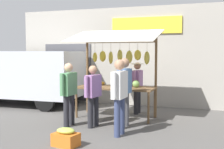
{
  "coord_description": "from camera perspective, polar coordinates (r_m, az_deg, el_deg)",
  "views": [
    {
      "loc": [
        -2.76,
        7.85,
        1.88
      ],
      "look_at": [
        0.0,
        0.3,
        1.25
      ],
      "focal_mm": 47.67,
      "sensor_mm": 36.0,
      "label": 1
    }
  ],
  "objects": [
    {
      "name": "ground_plane",
      "position": [
        8.53,
        0.7,
        -8.25
      ],
      "size": [
        40.0,
        40.0,
        0.0
      ],
      "primitive_type": "plane",
      "color": "#514F4C"
    },
    {
      "name": "street_backdrop",
      "position": [
        10.43,
        4.47,
        3.48
      ],
      "size": [
        9.0,
        0.3,
        3.4
      ],
      "color": "#9E998E",
      "rests_on": "ground"
    },
    {
      "name": "market_stall",
      "position": [
        8.38,
        0.97,
        2.28
      ],
      "size": [
        2.5,
        1.46,
        2.5
      ],
      "color": "brown",
      "rests_on": "ground"
    },
    {
      "name": "vendor_with_sunhat",
      "position": [
        8.96,
        4.88,
        -1.79
      ],
      "size": [
        0.4,
        0.67,
        1.55
      ],
      "rotation": [
        0.0,
        0.0,
        1.56
      ],
      "color": "#232328",
      "rests_on": "ground"
    },
    {
      "name": "shopper_in_striped_shirt",
      "position": [
        7.52,
        -8.29,
        -2.96
      ],
      "size": [
        0.24,
        0.68,
        1.59
      ],
      "rotation": [
        0.0,
        0.0,
        -1.62
      ],
      "color": "#232328",
      "rests_on": "ground"
    },
    {
      "name": "shopper_with_ponytail",
      "position": [
        6.59,
        1.45,
        -3.28
      ],
      "size": [
        0.24,
        0.72,
        1.7
      ],
      "rotation": [
        0.0,
        0.0,
        -1.6
      ],
      "color": "navy",
      "rests_on": "ground"
    },
    {
      "name": "shopper_with_shopping_bag",
      "position": [
        7.36,
        -3.66,
        -3.39
      ],
      "size": [
        0.29,
        0.66,
        1.53
      ],
      "rotation": [
        0.0,
        0.0,
        -1.73
      ],
      "color": "#232328",
      "rests_on": "ground"
    },
    {
      "name": "shopper_in_grey_tee",
      "position": [
        7.3,
        2.42,
        -2.44
      ],
      "size": [
        0.23,
        0.72,
        1.71
      ],
      "rotation": [
        0.0,
        0.0,
        -1.59
      ],
      "color": "#4C4C51",
      "rests_on": "ground"
    },
    {
      "name": "parked_van",
      "position": [
        11.05,
        -18.11,
        0.33
      ],
      "size": [
        4.5,
        2.1,
        1.88
      ],
      "rotation": [
        0.0,
        0.0,
        0.06
      ],
      "color": "silver",
      "rests_on": "ground"
    },
    {
      "name": "produce_crate_near",
      "position": [
        6.1,
        -8.85,
        -11.89
      ],
      "size": [
        0.54,
        0.43,
        0.37
      ],
      "color": "#D1661E",
      "rests_on": "ground"
    }
  ]
}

